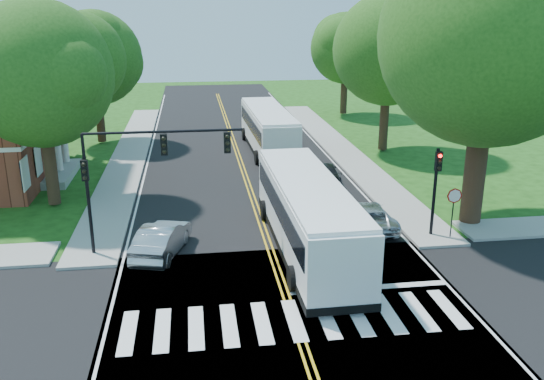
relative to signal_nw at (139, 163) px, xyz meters
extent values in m
plane|color=#193F0F|center=(5.86, -6.43, -4.38)|extent=(140.00, 140.00, 0.00)
cube|color=black|center=(5.86, 11.57, -4.37)|extent=(14.00, 96.00, 0.01)
cube|color=black|center=(5.86, -6.43, -4.37)|extent=(60.00, 12.00, 0.01)
cube|color=gold|center=(5.86, 15.57, -4.36)|extent=(0.36, 70.00, 0.01)
cube|color=silver|center=(-0.94, 15.57, -4.36)|extent=(0.12, 70.00, 0.01)
cube|color=silver|center=(12.66, 15.57, -4.36)|extent=(0.12, 70.00, 0.01)
cube|color=silver|center=(5.86, -6.93, -4.36)|extent=(12.60, 3.00, 0.01)
cube|color=silver|center=(9.36, -4.83, -4.36)|extent=(6.60, 0.40, 0.01)
cube|color=gray|center=(-2.44, 18.57, -4.30)|extent=(2.60, 40.00, 0.15)
cube|color=gray|center=(14.16, 18.57, -4.30)|extent=(2.60, 40.00, 0.15)
cylinder|color=#341F15|center=(16.86, 1.57, -1.23)|extent=(1.10, 1.10, 6.00)
sphere|color=#356B1F|center=(16.86, 1.57, 5.28)|extent=(10.80, 10.80, 10.80)
cylinder|color=#341F15|center=(-5.64, 7.57, -1.83)|extent=(0.70, 0.70, 4.80)
sphere|color=#356B1F|center=(-5.64, 7.57, 3.17)|extent=(8.00, 8.00, 8.00)
cylinder|color=#341F15|center=(-5.14, 23.57, -2.03)|extent=(0.70, 0.70, 4.40)
sphere|color=#356B1F|center=(-5.14, 23.57, 2.64)|extent=(7.60, 7.60, 7.60)
cylinder|color=#341F15|center=(17.36, 17.57, -1.73)|extent=(0.70, 0.70, 5.00)
sphere|color=#356B1F|center=(17.36, 17.57, 3.50)|extent=(8.40, 8.40, 8.40)
cylinder|color=#341F15|center=(18.36, 33.57, -2.03)|extent=(0.70, 0.70, 4.40)
sphere|color=#356B1F|center=(18.36, 33.57, 2.51)|extent=(7.20, 7.20, 7.20)
cube|color=silver|center=(-6.54, 13.57, 0.02)|extent=(1.40, 6.00, 0.45)
cube|color=gray|center=(-6.54, 13.57, -4.13)|extent=(1.80, 6.00, 0.50)
cylinder|color=silver|center=(-6.54, 11.37, -2.28)|extent=(0.50, 0.50, 4.20)
cylinder|color=silver|center=(-6.54, 13.57, -2.28)|extent=(0.50, 0.50, 4.20)
cylinder|color=silver|center=(-6.54, 15.77, -2.28)|extent=(0.50, 0.50, 4.20)
cylinder|color=black|center=(-2.34, 0.07, -1.93)|extent=(0.16, 0.16, 4.60)
cube|color=black|center=(-2.34, -0.08, -0.23)|extent=(0.30, 0.22, 0.95)
sphere|color=black|center=(-2.34, -0.22, 0.07)|extent=(0.18, 0.18, 0.18)
cylinder|color=black|center=(1.16, 0.07, 1.37)|extent=(7.00, 0.12, 0.12)
cube|color=black|center=(1.16, -0.08, 0.82)|extent=(0.30, 0.22, 0.95)
cube|color=black|center=(3.96, -0.08, 0.82)|extent=(0.30, 0.22, 0.95)
cylinder|color=black|center=(14.06, 0.07, -2.03)|extent=(0.16, 0.16, 4.40)
cube|color=black|center=(14.06, -0.08, -0.43)|extent=(0.30, 0.22, 0.95)
sphere|color=#FF0A05|center=(14.06, -0.22, -0.13)|extent=(0.18, 0.18, 0.18)
cylinder|color=black|center=(14.86, -0.43, -3.13)|extent=(0.06, 0.06, 2.20)
cylinder|color=#A50A07|center=(14.86, -0.46, -2.08)|extent=(0.76, 0.04, 0.76)
cube|color=white|center=(7.58, -0.62, -2.66)|extent=(2.98, 13.00, 3.02)
cube|color=black|center=(7.58, -0.62, -2.11)|extent=(3.04, 12.10, 1.04)
cube|color=black|center=(7.49, 5.92, -2.28)|extent=(2.69, 0.14, 1.76)
cube|color=orange|center=(7.49, 5.92, -1.29)|extent=(1.87, 0.13, 0.35)
cube|color=black|center=(7.58, -0.62, -4.00)|extent=(3.03, 13.11, 0.33)
cube|color=white|center=(7.58, -0.62, -1.09)|extent=(2.92, 12.61, 0.24)
cylinder|color=black|center=(8.95, 3.69, -3.84)|extent=(0.37, 1.06, 1.05)
cylinder|color=black|center=(6.10, 3.65, -3.84)|extent=(0.37, 1.06, 1.05)
cylinder|color=black|center=(9.07, -4.55, -3.84)|extent=(0.37, 1.06, 1.05)
cylinder|color=black|center=(6.21, -4.59, -3.84)|extent=(0.37, 1.06, 1.05)
cube|color=white|center=(8.34, 18.90, -2.69)|extent=(3.05, 12.82, 2.97)
cube|color=black|center=(8.34, 18.90, -2.15)|extent=(3.10, 11.92, 1.03)
cube|color=black|center=(8.19, 25.33, -2.31)|extent=(2.65, 0.16, 1.73)
cube|color=orange|center=(8.19, 25.33, -1.34)|extent=(1.84, 0.14, 0.35)
cube|color=black|center=(8.34, 18.90, -4.01)|extent=(3.10, 12.92, 0.32)
cube|color=white|center=(8.34, 18.90, -1.15)|extent=(2.99, 12.43, 0.24)
cylinder|color=black|center=(9.65, 23.15, -3.85)|extent=(0.37, 1.05, 1.04)
cylinder|color=black|center=(6.84, 23.08, -3.85)|extent=(0.37, 1.05, 1.04)
cylinder|color=black|center=(9.83, 15.04, -3.85)|extent=(0.37, 1.05, 1.04)
cylinder|color=black|center=(7.02, 14.98, -3.85)|extent=(0.37, 1.05, 1.04)
imported|color=#ADB0B4|center=(0.80, -0.28, -3.61)|extent=(2.78, 4.84, 1.51)
imported|color=silver|center=(11.26, 1.65, -3.71)|extent=(2.18, 4.71, 1.31)
imported|color=black|center=(10.83, 9.88, -3.72)|extent=(2.19, 4.58, 1.29)
camera|label=1|loc=(2.43, -25.34, 6.70)|focal=38.00mm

